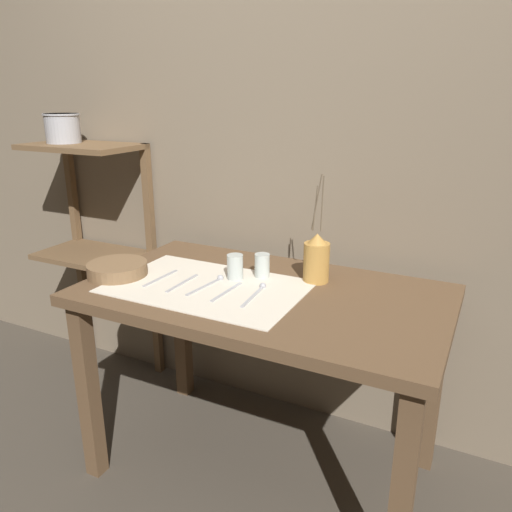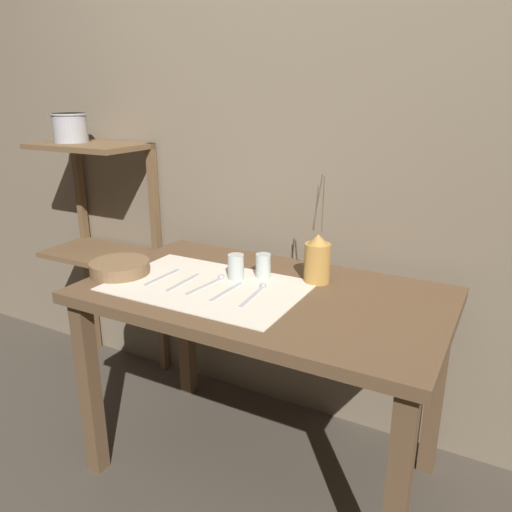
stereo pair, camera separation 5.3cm
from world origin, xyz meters
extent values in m
plane|color=#473F35|center=(0.00, 0.00, 0.00)|extent=(12.00, 12.00, 0.00)
cube|color=#7A6B56|center=(0.00, 0.47, 1.20)|extent=(7.00, 0.06, 2.40)
cube|color=brown|center=(0.00, 0.00, 0.73)|extent=(1.26, 0.73, 0.04)
cube|color=brown|center=(-0.57, -0.30, 0.36)|extent=(0.06, 0.06, 0.71)
cube|color=brown|center=(0.57, -0.30, 0.36)|extent=(0.06, 0.06, 0.71)
cube|color=brown|center=(-0.57, 0.30, 0.36)|extent=(0.06, 0.06, 0.71)
cube|color=brown|center=(0.57, 0.30, 0.36)|extent=(0.06, 0.06, 0.71)
cube|color=brown|center=(-1.04, 0.26, 1.17)|extent=(0.53, 0.32, 0.02)
cube|color=brown|center=(-1.04, 0.26, 0.65)|extent=(0.53, 0.32, 0.02)
cube|color=brown|center=(-1.29, 0.41, 0.59)|extent=(0.04, 0.04, 1.18)
cube|color=brown|center=(-0.80, 0.41, 0.59)|extent=(0.04, 0.04, 1.18)
cube|color=beige|center=(-0.19, -0.06, 0.76)|extent=(0.68, 0.44, 0.00)
cylinder|color=#B7843D|center=(0.13, 0.16, 0.83)|extent=(0.09, 0.09, 0.14)
cone|color=#B7843D|center=(0.13, 0.16, 0.92)|extent=(0.07, 0.07, 0.04)
cylinder|color=brown|center=(0.12, 0.17, 1.02)|extent=(0.03, 0.03, 0.17)
cylinder|color=brown|center=(0.15, 0.16, 1.04)|extent=(0.02, 0.05, 0.21)
cylinder|color=brown|center=(0.13, 0.17, 1.04)|extent=(0.05, 0.05, 0.21)
cylinder|color=brown|center=(-0.55, -0.11, 0.78)|extent=(0.22, 0.22, 0.05)
cylinder|color=#B7C1BC|center=(-0.14, 0.05, 0.80)|extent=(0.06, 0.06, 0.09)
cylinder|color=#B7C1BC|center=(-0.06, 0.11, 0.80)|extent=(0.06, 0.06, 0.09)
cube|color=#A8A8AD|center=(-0.38, -0.08, 0.76)|extent=(0.02, 0.19, 0.00)
cube|color=#A8A8AD|center=(-0.28, -0.08, 0.76)|extent=(0.01, 0.19, 0.00)
cube|color=#A8A8AD|center=(-0.19, -0.08, 0.76)|extent=(0.03, 0.19, 0.00)
sphere|color=#A8A8AD|center=(-0.18, 0.02, 0.76)|extent=(0.02, 0.02, 0.02)
cube|color=#A8A8AD|center=(-0.10, -0.08, 0.76)|extent=(0.02, 0.19, 0.00)
cube|color=#A8A8AD|center=(0.00, -0.08, 0.76)|extent=(0.03, 0.19, 0.00)
sphere|color=#A8A8AD|center=(-0.01, 0.02, 0.76)|extent=(0.02, 0.02, 0.02)
cylinder|color=#A8A8AD|center=(-1.15, 0.26, 1.25)|extent=(0.16, 0.16, 0.13)
cylinder|color=#A8A8AD|center=(-1.15, 0.26, 1.31)|extent=(0.16, 0.16, 0.01)
camera|label=1|loc=(0.69, -1.45, 1.41)|focal=35.00mm
camera|label=2|loc=(0.74, -1.43, 1.41)|focal=35.00mm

